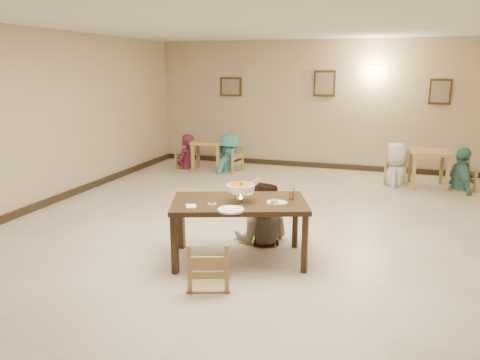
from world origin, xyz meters
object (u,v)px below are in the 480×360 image
(bg_table_right, at_px, (429,157))
(bg_chair_rl, at_px, (397,162))
(main_diner, at_px, (263,182))
(bg_diner_d, at_px, (465,147))
(bg_diner_a, at_px, (186,134))
(bg_chair_rr, at_px, (462,167))
(main_table, at_px, (239,207))
(bg_table_left, at_px, (208,146))
(chair_far, at_px, (261,202))
(bg_chair_ll, at_px, (186,151))
(bg_diner_c, at_px, (398,143))
(curry_warmer, at_px, (241,188))
(bg_diner_b, at_px, (229,134))
(drink_glass, at_px, (292,194))
(chair_near, at_px, (209,241))
(bg_chair_lr, at_px, (229,149))

(bg_table_right, bearing_deg, bg_chair_rl, -179.39)
(main_diner, relative_size, bg_diner_d, 0.98)
(bg_chair_rl, distance_m, bg_diner_a, 4.75)
(bg_chair_rr, bearing_deg, bg_diner_a, -105.55)
(bg_chair_rr, bearing_deg, bg_table_right, -112.05)
(main_table, relative_size, bg_table_left, 2.22)
(chair_far, height_order, bg_chair_rl, chair_far)
(main_diner, xyz_separation_m, bg_table_right, (2.36, 4.01, -0.23))
(main_table, distance_m, bg_table_left, 5.35)
(bg_chair_ll, relative_size, bg_diner_c, 0.51)
(main_diner, distance_m, bg_chair_rl, 4.39)
(curry_warmer, height_order, bg_chair_rl, curry_warmer)
(curry_warmer, xyz_separation_m, bg_table_right, (2.43, 4.76, -0.33))
(main_table, xyz_separation_m, chair_far, (0.05, 0.79, -0.14))
(bg_chair_rl, bearing_deg, bg_diner_b, 91.00)
(bg_chair_ll, xyz_separation_m, bg_chair_rr, (5.96, -0.09, 0.02))
(main_diner, distance_m, bg_chair_rr, 4.94)
(main_diner, height_order, curry_warmer, main_diner)
(main_table, height_order, drink_glass, drink_glass)
(main_diner, distance_m, bg_diner_a, 5.02)
(bg_chair_ll, height_order, bg_diner_a, bg_diner_a)
(main_table, xyz_separation_m, chair_near, (-0.10, -0.76, -0.18))
(chair_near, xyz_separation_m, bg_diner_a, (-2.80, 5.51, 0.33))
(drink_glass, xyz_separation_m, bg_chair_rr, (2.47, 4.38, -0.36))
(bg_table_left, distance_m, bg_diner_d, 5.44)
(bg_chair_ll, relative_size, bg_chair_lr, 0.82)
(main_diner, xyz_separation_m, bg_chair_lr, (-1.93, 4.08, -0.30))
(drink_glass, bearing_deg, bg_table_right, 67.32)
(bg_diner_c, bearing_deg, bg_table_left, -84.80)
(bg_table_left, height_order, bg_chair_rr, bg_chair_rr)
(main_table, distance_m, bg_table_right, 5.34)
(main_diner, xyz_separation_m, bg_chair_rl, (1.75, 4.01, -0.36))
(chair_near, distance_m, bg_diner_d, 6.28)
(bg_chair_lr, distance_m, bg_chair_rr, 4.91)
(bg_table_left, bearing_deg, bg_chair_ll, -174.94)
(drink_glass, xyz_separation_m, bg_diner_d, (2.47, 4.38, 0.03))
(bg_table_left, relative_size, bg_diner_b, 0.47)
(bg_table_right, height_order, bg_chair_lr, bg_chair_lr)
(drink_glass, height_order, bg_table_left, drink_glass)
(main_table, xyz_separation_m, bg_diner_c, (1.84, 4.73, 0.19))
(bg_chair_ll, height_order, bg_diner_b, bg_diner_b)
(drink_glass, height_order, bg_chair_rl, bg_chair_rl)
(main_diner, distance_m, bg_diner_d, 4.93)
(bg_table_right, height_order, bg_diner_c, bg_diner_c)
(chair_far, xyz_separation_m, bg_chair_ll, (-2.95, 3.96, -0.10))
(bg_chair_rl, relative_size, bg_chair_rr, 1.01)
(chair_far, bearing_deg, main_table, -100.17)
(main_table, bearing_deg, bg_diner_d, 37.15)
(bg_chair_rl, bearing_deg, main_diner, 158.64)
(chair_near, height_order, bg_diner_d, bg_diner_d)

